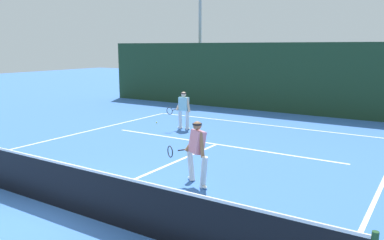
# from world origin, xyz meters

# --- Properties ---
(ground_plane) EXTENTS (80.00, 80.00, 0.00)m
(ground_plane) POSITION_xyz_m (0.00, 0.00, 0.00)
(ground_plane) COLOR #3A6DC1
(court_line_baseline_far) EXTENTS (10.70, 0.10, 0.01)m
(court_line_baseline_far) POSITION_xyz_m (0.00, 10.59, 0.00)
(court_line_baseline_far) COLOR white
(court_line_baseline_far) RESTS_ON ground_plane
(court_line_service) EXTENTS (8.73, 0.10, 0.01)m
(court_line_service) POSITION_xyz_m (0.00, 6.49, 0.00)
(court_line_service) COLOR white
(court_line_service) RESTS_ON ground_plane
(court_line_centre) EXTENTS (0.10, 6.40, 0.01)m
(court_line_centre) POSITION_xyz_m (0.00, 3.20, 0.00)
(court_line_centre) COLOR white
(court_line_centre) RESTS_ON ground_plane
(tennis_net) EXTENTS (11.72, 0.09, 1.08)m
(tennis_net) POSITION_xyz_m (0.00, 0.00, 0.52)
(tennis_net) COLOR #1E4723
(tennis_net) RESTS_ON ground_plane
(player_near) EXTENTS (1.10, 0.79, 1.57)m
(player_near) POSITION_xyz_m (1.50, 2.76, 0.86)
(player_near) COLOR silver
(player_near) RESTS_ON ground_plane
(player_far) EXTENTS (0.75, 0.81, 1.53)m
(player_far) POSITION_xyz_m (-2.36, 7.96, 0.84)
(player_far) COLOR silver
(player_far) RESTS_ON ground_plane
(tennis_ball) EXTENTS (0.07, 0.07, 0.07)m
(tennis_ball) POSITION_xyz_m (-4.06, 8.38, 0.03)
(tennis_ball) COLOR #D1E033
(tennis_ball) RESTS_ON ground_plane
(back_fence_windscreen) EXTENTS (22.87, 0.12, 3.52)m
(back_fence_windscreen) POSITION_xyz_m (0.00, 14.03, 1.76)
(back_fence_windscreen) COLOR #1C3922
(back_fence_windscreen) RESTS_ON ground_plane
(light_pole) EXTENTS (0.55, 0.44, 7.26)m
(light_pole) POSITION_xyz_m (-6.45, 15.95, 4.47)
(light_pole) COLOR #9EA39E
(light_pole) RESTS_ON ground_plane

